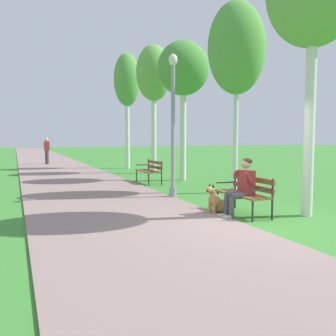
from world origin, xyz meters
name	(u,v)px	position (x,y,z in m)	size (l,w,h in m)	color
ground_plane	(256,226)	(0.00, 0.00, 0.00)	(120.00, 120.00, 0.00)	#3D8433
paved_path	(45,159)	(-2.12, 24.00, 0.02)	(3.89, 60.00, 0.04)	gray
park_bench_near	(245,191)	(0.43, 0.99, 0.51)	(0.55, 1.50, 0.85)	brown
park_bench_mid	(150,169)	(0.38, 7.01, 0.51)	(0.55, 1.50, 0.85)	brown
person_seated_on_near_bench	(242,185)	(0.23, 0.82, 0.68)	(0.74, 0.49, 1.25)	#4C4C51
dog_shepherd	(217,202)	(-0.13, 1.25, 0.26)	(0.80, 0.44, 0.71)	#B27F47
lamp_post_near	(173,124)	(-0.16, 3.62, 2.04)	(0.24, 0.24, 3.95)	gray
birch_tree_second	(237,49)	(1.98, 3.81, 4.31)	(1.78, 1.53, 5.71)	silver
birch_tree_third	(183,70)	(1.90, 7.42, 4.29)	(2.01, 1.87, 5.39)	silver
birch_tree_fourth	(154,75)	(1.85, 10.59, 4.59)	(1.63, 1.59, 5.96)	silver
birch_tree_fifth	(127,82)	(1.48, 13.69, 4.66)	(1.42, 1.27, 6.19)	silver
pedestrian_distant	(47,151)	(-2.39, 18.03, 0.84)	(0.32, 0.22, 1.65)	#383842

